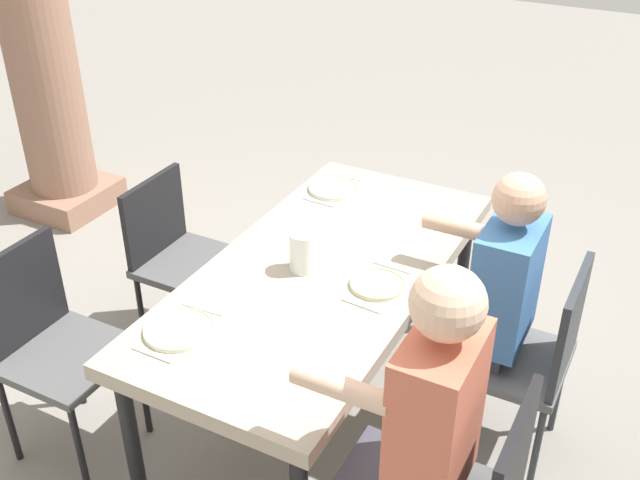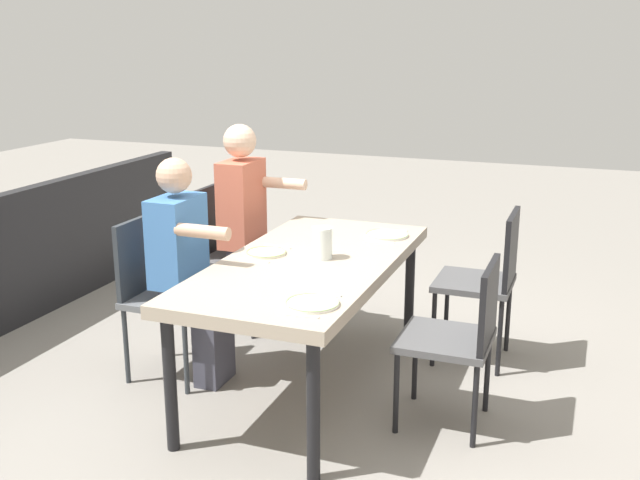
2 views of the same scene
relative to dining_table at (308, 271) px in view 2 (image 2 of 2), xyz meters
The scene contains 18 objects.
ground_plane 0.67m from the dining_table, ahead, with size 16.00×16.00×0.00m, color gray.
dining_table is the anchor object (origin of this frame).
chair_west_north 1.11m from the dining_table, 129.28° to the left, with size 0.44×0.44×0.92m.
chair_west_south 1.11m from the dining_table, 129.18° to the right, with size 0.44×0.44×0.94m.
chair_mid_north 0.88m from the dining_table, 81.42° to the left, with size 0.44×0.44×0.85m.
chair_mid_south 0.88m from the dining_table, 81.46° to the right, with size 0.44×0.44×0.91m.
diner_woman_green 0.98m from the dining_table, 135.93° to the right, with size 0.35×0.50×1.35m.
diner_man_white 0.66m from the dining_table, 78.59° to the right, with size 0.35×0.49×1.26m.
plate_0 0.67m from the dining_table, 157.19° to the left, with size 0.25×0.25×0.02m.
fork_0 0.81m from the dining_table, 161.31° to the left, with size 0.02×0.17×0.01m, color silver.
spoon_0 0.54m from the dining_table, 150.94° to the left, with size 0.02×0.17×0.01m, color silver.
plate_1 0.27m from the dining_table, 94.72° to the right, with size 0.22×0.22×0.02m.
fork_1 0.31m from the dining_table, 123.90° to the right, with size 0.02×0.17×0.01m, color silver.
spoon_1 0.29m from the dining_table, 63.12° to the right, with size 0.02×0.17×0.01m, color silver.
plate_2 0.70m from the dining_table, 23.21° to the left, with size 0.24×0.24×0.02m.
fork_2 0.56m from the dining_table, 29.29° to the left, with size 0.02×0.17×0.01m, color silver.
spoon_2 0.84m from the dining_table, 19.14° to the left, with size 0.02×0.17×0.01m, color silver.
water_pitcher 0.16m from the dining_table, 129.36° to the left, with size 0.11×0.11×0.17m.
Camera 2 is at (3.55, 1.42, 1.89)m, focal length 42.21 mm.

